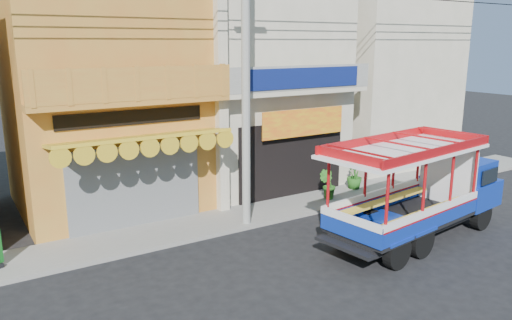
{
  "coord_description": "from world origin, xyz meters",
  "views": [
    {
      "loc": [
        -8.75,
        -9.63,
        5.76
      ],
      "look_at": [
        -1.14,
        2.5,
        2.37
      ],
      "focal_mm": 35.0,
      "sensor_mm": 36.0,
      "label": 1
    }
  ],
  "objects": [
    {
      "name": "potted_plant_b",
      "position": [
        2.85,
        3.9,
        0.66
      ],
      "size": [
        0.73,
        0.75,
        1.07
      ],
      "primitive_type": "imported",
      "rotation": [
        0.0,
        0.0,
        2.18
      ],
      "color": "#235B1A",
      "rests_on": "sidewalk"
    },
    {
      "name": "shophouse_left",
      "position": [
        -4.0,
        7.96,
        4.11
      ],
      "size": [
        6.0,
        7.5,
        8.24
      ],
      "color": "#B96C29",
      "rests_on": "ground"
    },
    {
      "name": "filler_building_right",
      "position": [
        9.0,
        8.0,
        3.8
      ],
      "size": [
        6.0,
        6.0,
        7.6
      ],
      "primitive_type": "cube",
      "color": "#B4AE93",
      "rests_on": "ground"
    },
    {
      "name": "ground",
      "position": [
        0.0,
        0.0,
        0.0
      ],
      "size": [
        90.0,
        90.0,
        0.0
      ],
      "primitive_type": "plane",
      "color": "black",
      "rests_on": "ground"
    },
    {
      "name": "potted_plant_c",
      "position": [
        4.61,
        4.36,
        0.66
      ],
      "size": [
        0.79,
        0.79,
        1.08
      ],
      "primitive_type": "imported",
      "rotation": [
        0.0,
        0.0,
        4.3
      ],
      "color": "#235B1A",
      "rests_on": "sidewalk"
    },
    {
      "name": "party_pilaster",
      "position": [
        -1.0,
        4.85,
        4.0
      ],
      "size": [
        0.35,
        0.3,
        8.0
      ],
      "primitive_type": "cube",
      "color": "#B4AE93",
      "rests_on": "ground"
    },
    {
      "name": "utility_pole",
      "position": [
        -0.85,
        3.3,
        5.03
      ],
      "size": [
        28.0,
        0.26,
        9.0
      ],
      "color": "gray",
      "rests_on": "ground"
    },
    {
      "name": "shophouse_right",
      "position": [
        2.0,
        7.96,
        4.11
      ],
      "size": [
        6.0,
        6.75,
        8.24
      ],
      "color": "#B4AE93",
      "rests_on": "ground"
    },
    {
      "name": "sidewalk",
      "position": [
        0.0,
        4.0,
        0.06
      ],
      "size": [
        30.0,
        2.0,
        0.12
      ],
      "primitive_type": "cube",
      "color": "slate",
      "rests_on": "ground"
    },
    {
      "name": "songthaew_truck",
      "position": [
        3.27,
        -0.19,
        1.49
      ],
      "size": [
        6.85,
        2.97,
        3.1
      ],
      "color": "black",
      "rests_on": "ground"
    }
  ]
}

